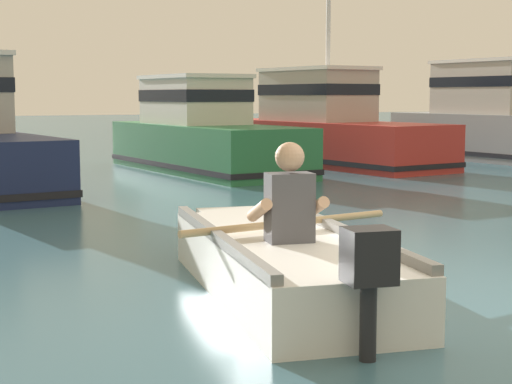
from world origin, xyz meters
TOP-DOWN VIEW (x-y plane):
  - wooden_dock at (9.45, 15.12)m, footprint 12.67×1.64m
  - rowboat_with_person at (-1.38, 1.27)m, footprint 2.00×3.72m
  - moored_boat_green at (1.83, 11.23)m, footprint 2.43×5.80m
  - moored_boat_red at (4.97, 11.61)m, footprint 2.80×6.35m
  - moored_boat_grey at (9.22, 10.74)m, footprint 2.54×6.33m

SIDE VIEW (x-z plane):
  - rowboat_with_person at x=-1.38m, z-range -0.34..0.85m
  - wooden_dock at x=9.45m, z-range -0.02..1.24m
  - moored_boat_green at x=1.83m, z-range -0.24..1.71m
  - moored_boat_red at x=4.97m, z-range -1.47..3.08m
  - moored_boat_grey at x=9.22m, z-range -0.31..2.08m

